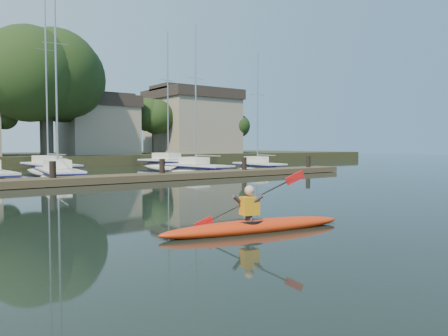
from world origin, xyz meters
TOP-DOWN VIEW (x-y plane):
  - ground at (0.00, 0.00)m, footprint 160.00×160.00m
  - kayak at (-2.37, -0.52)m, footprint 4.69×1.43m
  - dock at (0.00, 14.00)m, footprint 34.00×2.00m
  - sailboat_2 at (-1.47, 18.57)m, footprint 2.86×8.45m
  - sailboat_3 at (8.39, 18.66)m, footprint 2.68×7.52m
  - sailboat_4 at (14.18, 18.59)m, footprint 2.33×6.32m
  - sailboat_6 at (-0.04, 26.24)m, footprint 2.80×9.96m
  - sailboat_7 at (10.76, 27.07)m, footprint 3.89×8.77m
  - shore at (1.61, 40.29)m, footprint 90.00×25.25m

SIDE VIEW (x-z plane):
  - sailboat_7 at x=10.76m, z-range -7.06..6.65m
  - sailboat_6 at x=-0.04m, z-range -8.00..7.64m
  - sailboat_3 at x=8.39m, z-range -6.11..5.75m
  - sailboat_2 at x=-1.47m, z-range -7.03..6.69m
  - sailboat_4 at x=14.18m, z-range -5.43..5.09m
  - ground at x=0.00m, z-range 0.00..0.00m
  - kayak at x=-2.37m, z-range -0.56..0.93m
  - dock at x=0.00m, z-range -0.70..1.10m
  - shore at x=1.61m, z-range -3.15..9.60m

